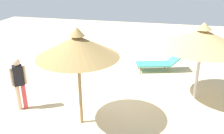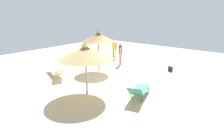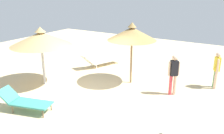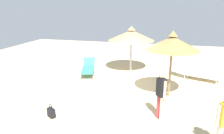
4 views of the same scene
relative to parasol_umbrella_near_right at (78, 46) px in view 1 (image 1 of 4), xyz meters
name	(u,v)px [view 1 (image 1 of 4)]	position (x,y,z in m)	size (l,w,h in m)	color
ground	(117,94)	(1.99, -0.59, -2.30)	(24.00, 24.00, 0.10)	beige
parasol_umbrella_near_right	(78,46)	(0.00, 0.00, 0.00)	(2.13, 2.13, 2.74)	olive
parasol_umbrella_back	(202,39)	(2.17, -3.21, -0.18)	(2.59, 2.59, 2.57)	#B2B2B7
lounge_chair_center	(160,62)	(4.30, -1.93, -1.87)	(1.13, 1.96, 0.77)	teal
person_standing_near_left	(19,81)	(0.28, 2.03, -1.30)	(0.34, 0.39, 1.66)	#D83F4C
handbag	(50,62)	(3.85, 2.85, -2.07)	(0.35, 0.30, 0.48)	black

